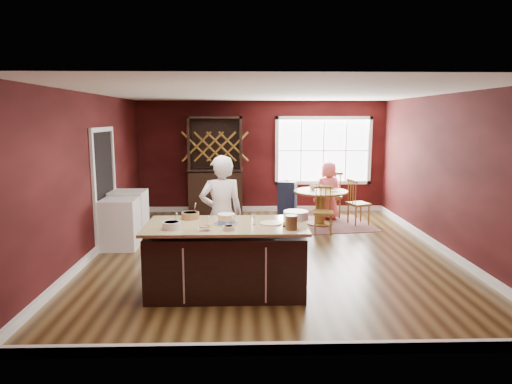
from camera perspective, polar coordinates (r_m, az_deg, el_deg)
room_shell at (r=7.70m, az=1.82°, el=2.21°), size 7.00×7.00×7.00m
window at (r=11.30m, az=8.42°, el=5.14°), size 2.36×0.10×1.66m
doorway at (r=8.70m, az=-18.37°, el=0.39°), size 0.08×1.26×2.13m
kitchen_island at (r=6.13m, az=-3.73°, el=-8.40°), size 2.10×1.10×0.92m
dining_table at (r=9.90m, az=8.07°, el=-1.06°), size 1.16×1.16×0.75m
baker at (r=6.73m, az=-4.35°, el=-2.88°), size 0.72×0.54×1.77m
layer_cake at (r=5.99m, az=-3.72°, el=-3.39°), size 0.33×0.33×0.13m
bowl_blue at (r=5.82m, az=-10.51°, el=-4.12°), size 0.24×0.24×0.09m
bowl_yellow at (r=6.35m, az=-8.20°, el=-2.93°), size 0.24×0.24×0.09m
bowl_pink at (r=5.69m, az=-6.45°, el=-4.52°), size 0.15×0.15×0.06m
bowl_olive at (r=5.67m, az=-3.42°, el=-4.51°), size 0.15×0.15×0.05m
drinking_glass at (r=5.95m, az=-0.30°, el=-3.46°), size 0.07×0.07×0.13m
dinner_plate at (r=5.99m, az=1.86°, el=-3.92°), size 0.30×0.30×0.02m
white_tub at (r=6.27m, az=5.01°, el=-2.90°), size 0.34×0.34×0.12m
stoneware_crock at (r=5.70m, az=4.44°, el=-3.82°), size 0.15×0.15×0.18m
toy_figurine at (r=5.82m, az=3.56°, el=-4.07°), size 0.04×0.04×0.07m
rug at (r=10.01m, az=8.00°, el=-4.04°), size 2.36×1.95×0.01m
chair_east at (r=10.11m, az=12.73°, el=-1.19°), size 0.51×0.52×1.00m
chair_south at (r=9.19m, az=8.41°, el=-2.26°), size 0.45×0.43×0.95m
chair_north at (r=10.74m, az=9.34°, el=-0.25°), size 0.47×0.45×1.08m
seated_woman at (r=10.44m, az=9.00°, el=0.14°), size 0.74×0.58×1.32m
high_chair at (r=10.18m, az=3.93°, el=-1.05°), size 0.47×0.47×0.95m
toddler at (r=10.10m, az=3.57°, el=0.80°), size 0.18×0.14×0.26m
table_plate at (r=9.81m, az=9.75°, el=0.12°), size 0.20×0.20×0.02m
table_cup at (r=9.95m, az=7.11°, el=0.57°), size 0.16×0.16×0.10m
hutch at (r=10.93m, az=-5.07°, el=3.31°), size 1.27×0.53×2.33m
washer at (r=8.41m, az=-16.63°, el=-3.85°), size 0.61×0.59×0.89m
dryer at (r=9.01m, az=-15.60°, el=-2.79°), size 0.64×0.62×0.93m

